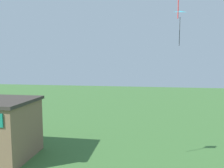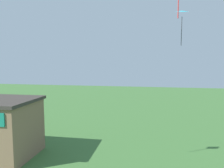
# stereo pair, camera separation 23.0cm
# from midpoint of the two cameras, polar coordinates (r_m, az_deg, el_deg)

# --- Properties ---
(kite_cyan_delta) EXTENTS (1.32, 1.31, 2.95)m
(kite_cyan_delta) POSITION_cam_midpoint_polar(r_m,az_deg,el_deg) (19.66, 18.19, 17.39)
(kite_cyan_delta) COLOR #2DB2C6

